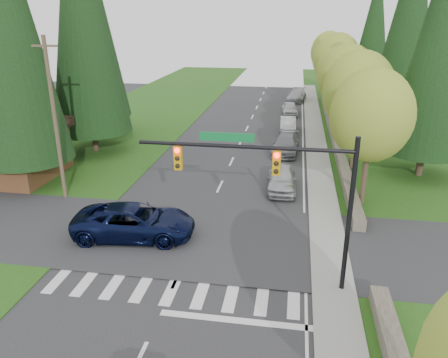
% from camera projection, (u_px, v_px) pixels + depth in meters
% --- Properties ---
extents(ground, '(120.00, 120.00, 0.00)m').
position_uv_depth(ground, '(146.00, 344.00, 15.65)').
color(ground, '#28282B').
rests_on(ground, ground).
extents(grass_east, '(14.00, 110.00, 0.06)m').
position_uv_depth(grass_east, '(404.00, 174.00, 32.13)').
color(grass_east, '#2B4913').
rests_on(grass_east, ground).
extents(grass_west, '(14.00, 110.00, 0.06)m').
position_uv_depth(grass_west, '(74.00, 157.00, 36.07)').
color(grass_west, '#2B4913').
rests_on(grass_west, ground).
extents(cross_street, '(120.00, 8.00, 0.10)m').
position_uv_depth(cross_street, '(196.00, 238.00, 23.04)').
color(cross_street, '#28282B').
rests_on(cross_street, ground).
extents(sidewalk_east, '(1.80, 80.00, 0.13)m').
position_uv_depth(sidewalk_east, '(319.00, 161.00, 34.89)').
color(sidewalk_east, gray).
rests_on(sidewalk_east, ground).
extents(curb_east, '(0.20, 80.00, 0.13)m').
position_uv_depth(curb_east, '(308.00, 161.00, 35.02)').
color(curb_east, gray).
rests_on(curb_east, ground).
extents(stone_wall_north, '(0.70, 40.00, 0.70)m').
position_uv_depth(stone_wall_north, '(334.00, 133.00, 41.91)').
color(stone_wall_north, '#4C4438').
rests_on(stone_wall_north, ground).
extents(traffic_signal, '(8.70, 0.37, 6.80)m').
position_uv_depth(traffic_signal, '(280.00, 178.00, 17.38)').
color(traffic_signal, black).
rests_on(traffic_signal, ground).
extents(brown_building, '(8.40, 8.40, 5.40)m').
position_uv_depth(brown_building, '(8.00, 135.00, 30.66)').
color(brown_building, '#4C2D19').
rests_on(brown_building, ground).
extents(utility_pole, '(1.60, 0.24, 10.00)m').
position_uv_depth(utility_pole, '(55.00, 119.00, 26.34)').
color(utility_pole, '#473828').
rests_on(utility_pole, ground).
extents(decid_tree_0, '(4.80, 4.80, 8.37)m').
position_uv_depth(decid_tree_0, '(372.00, 116.00, 25.20)').
color(decid_tree_0, '#38281C').
rests_on(decid_tree_0, ground).
extents(decid_tree_1, '(5.20, 5.20, 8.80)m').
position_uv_depth(decid_tree_1, '(359.00, 92.00, 31.57)').
color(decid_tree_1, '#38281C').
rests_on(decid_tree_1, ground).
extents(decid_tree_2, '(5.00, 5.00, 8.82)m').
position_uv_depth(decid_tree_2, '(347.00, 77.00, 38.01)').
color(decid_tree_2, '#38281C').
rests_on(decid_tree_2, ground).
extents(decid_tree_3, '(5.00, 5.00, 8.55)m').
position_uv_depth(decid_tree_3, '(341.00, 71.00, 44.55)').
color(decid_tree_3, '#38281C').
rests_on(decid_tree_3, ground).
extents(decid_tree_4, '(5.40, 5.40, 9.18)m').
position_uv_depth(decid_tree_4, '(337.00, 60.00, 50.86)').
color(decid_tree_4, '#38281C').
rests_on(decid_tree_4, ground).
extents(decid_tree_5, '(4.80, 4.80, 8.30)m').
position_uv_depth(decid_tree_5, '(331.00, 59.00, 57.53)').
color(decid_tree_5, '#38281C').
rests_on(decid_tree_5, ground).
extents(decid_tree_6, '(5.20, 5.20, 8.86)m').
position_uv_depth(decid_tree_6, '(329.00, 52.00, 63.86)').
color(decid_tree_6, '#38281C').
rests_on(decid_tree_6, ground).
extents(conifer_w_a, '(6.12, 6.12, 19.80)m').
position_uv_depth(conifer_w_a, '(6.00, 19.00, 26.72)').
color(conifer_w_a, '#38281C').
rests_on(conifer_w_a, ground).
extents(conifer_w_b, '(5.44, 5.44, 17.80)m').
position_uv_depth(conifer_w_b, '(5.00, 33.00, 31.22)').
color(conifer_w_b, '#38281C').
rests_on(conifer_w_b, ground).
extents(conifer_w_c, '(6.46, 6.46, 20.80)m').
position_uv_depth(conifer_w_c, '(81.00, 11.00, 33.77)').
color(conifer_w_c, '#38281C').
rests_on(conifer_w_c, ground).
extents(conifer_w_e, '(5.78, 5.78, 18.80)m').
position_uv_depth(conifer_w_e, '(92.00, 23.00, 39.97)').
color(conifer_w_e, '#38281C').
rests_on(conifer_w_e, ground).
extents(conifer_e_a, '(5.44, 5.44, 17.80)m').
position_uv_depth(conifer_e_a, '(442.00, 35.00, 28.52)').
color(conifer_e_a, '#38281C').
rests_on(conifer_e_a, ground).
extents(conifer_e_b, '(6.12, 6.12, 19.80)m').
position_uv_depth(conifer_e_b, '(410.00, 17.00, 40.93)').
color(conifer_e_b, '#38281C').
rests_on(conifer_e_b, ground).
extents(conifer_e_c, '(5.10, 5.10, 16.80)m').
position_uv_depth(conifer_e_c, '(374.00, 29.00, 54.54)').
color(conifer_e_c, '#38281C').
rests_on(conifer_e_c, ground).
extents(suv_navy, '(6.61, 3.58, 1.76)m').
position_uv_depth(suv_navy, '(135.00, 222.00, 22.90)').
color(suv_navy, black).
rests_on(suv_navy, ground).
extents(parked_car_a, '(1.98, 4.68, 1.58)m').
position_uv_depth(parked_car_a, '(282.00, 179.00, 29.15)').
color(parked_car_a, '#AFB0B4').
rests_on(parked_car_a, ground).
extents(parked_car_b, '(2.44, 5.21, 1.47)m').
position_uv_depth(parked_car_b, '(286.00, 145.00, 36.96)').
color(parked_car_b, gray).
rests_on(parked_car_b, ground).
extents(parked_car_c, '(1.65, 4.40, 1.43)m').
position_uv_depth(parked_car_c, '(288.00, 125.00, 43.62)').
color(parked_car_c, '#B3B3B8').
rests_on(parked_car_c, ground).
extents(parked_car_d, '(2.07, 4.37, 1.45)m').
position_uv_depth(parked_car_d, '(290.00, 109.00, 51.04)').
color(parked_car_d, silver).
rests_on(parked_car_d, ground).
extents(parked_car_e, '(2.83, 5.50, 1.53)m').
position_uv_depth(parked_car_e, '(297.00, 95.00, 59.21)').
color(parked_car_e, '#A1A1A6').
rests_on(parked_car_e, ground).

